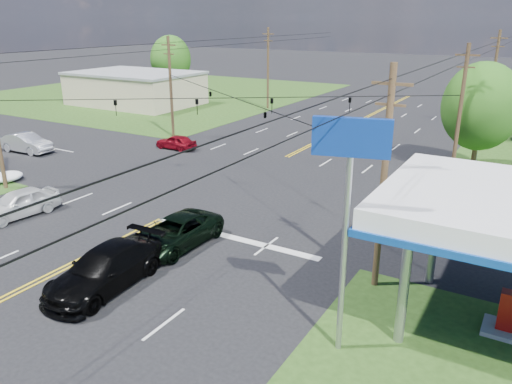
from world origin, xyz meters
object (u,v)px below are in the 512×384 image
Objects in this scene: suv_black at (105,269)px; pickup_white at (19,203)px; tree_right_a at (481,107)px; pole_ne at (460,111)px; tree_far_l at (171,59)px; pole_se at (384,178)px; pole_nw at (171,86)px; sedan_silver at (26,143)px; polesign_se at (349,172)px; pole_right_far at (493,80)px; retail_nw at (136,89)px; pole_left_far at (268,67)px; pickup_dkgreen at (176,232)px.

suv_black is 1.28× the size of pickup_white.
tree_right_a reaches higher than suv_black.
tree_far_l is at bearing 152.93° from pole_ne.
pole_nw is at bearing 145.30° from pole_se.
pole_nw is 1.09× the size of tree_far_l.
sedan_silver is at bearing -123.53° from pole_nw.
pole_nw is at bearing -37.13° from sedan_silver.
sedan_silver is at bearing 160.32° from polesign_se.
pole_se is 60.88m from tree_far_l.
pickup_white is (-10.59, 3.34, -0.07)m from suv_black.
tree_right_a is 32.33m from pickup_white.
tree_far_l reaches higher than tree_right_a.
pole_right_far reaches higher than pole_se.
pole_right_far is 1.15× the size of tree_far_l.
retail_nw is at bearing 18.43° from sedan_silver.
pole_nw is 2.02× the size of pickup_white.
pole_nw reaches higher than suv_black.
retail_nw is at bearing -160.56° from pole_left_far.
polesign_se is (43.28, -36.00, 4.54)m from retail_nw.
pole_ne is 3.16m from tree_right_a.
pickup_dkgreen is at bearing -172.41° from pole_se.
pickup_dkgreen is (33.00, -32.33, -1.23)m from retail_nw.
retail_nw is 18.30m from pole_left_far.
sedan_silver is at bearing 149.18° from pickup_white.
pole_ne is 1.71× the size of pickup_dkgreen.
pole_right_far is (26.00, 0.00, 0.00)m from pole_left_far.
suv_black is at bearing -112.12° from tree_right_a.
pole_right_far is at bearing 90.38° from polesign_se.
pickup_white is at bearing -171.21° from pickup_dkgreen.
pole_nw reaches higher than pickup_white.
suv_black is at bearing -88.70° from pickup_dkgreen.
pole_left_far and pole_right_far have the same top height.
pole_se is at bearing -90.00° from pole_ne.
polesign_se is (10.28, -3.67, 5.77)m from pickup_dkgreen.
pole_se reaches higher than tree_right_a.
tree_far_l reaches higher than pickup_dkgreen.
pole_left_far is 1.00× the size of pole_right_far.
retail_nw is 25.92m from sedan_silver.
pickup_white is at bearing 159.64° from suv_black.
polesign_se is (0.28, -5.00, 1.63)m from pole_se.
tree_right_a is 1.47× the size of pickup_dkgreen.
pole_right_far reaches higher than sedan_silver.
pickup_dkgreen is at bearing -50.39° from pole_nw.
pole_nw is at bearing -143.84° from pole_right_far.
tree_right_a is at bearing -71.40° from sedan_silver.
pole_left_far is at bearing 122.03° from polesign_se.
suv_black is 0.73× the size of polesign_se.
pole_left_far is 1.15× the size of tree_far_l.
tree_far_l is (-2.00, 10.00, 3.19)m from retail_nw.
retail_nw is at bearing 130.23° from pickup_white.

